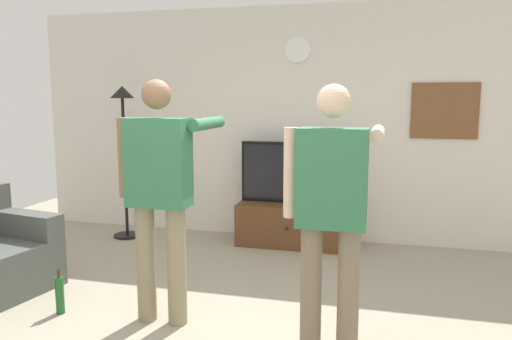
# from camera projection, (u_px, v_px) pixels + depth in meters

# --- Properties ---
(back_wall) EXTENTS (6.40, 0.10, 2.70)m
(back_wall) POSITION_uv_depth(u_px,v_px,m) (292.00, 124.00, 5.87)
(back_wall) COLOR silver
(back_wall) RESTS_ON ground_plane
(tv_stand) EXTENTS (1.19, 0.57, 0.47)m
(tv_stand) POSITION_uv_depth(u_px,v_px,m) (291.00, 224.00, 5.67)
(tv_stand) COLOR brown
(tv_stand) RESTS_ON ground_plane
(television) EXTENTS (1.18, 0.07, 0.69)m
(television) POSITION_uv_depth(u_px,v_px,m) (293.00, 173.00, 5.64)
(television) COLOR black
(television) RESTS_ON tv_stand
(wall_clock) EXTENTS (0.29, 0.03, 0.29)m
(wall_clock) POSITION_uv_depth(u_px,v_px,m) (298.00, 50.00, 5.67)
(wall_clock) COLOR white
(framed_picture) EXTENTS (0.69, 0.04, 0.60)m
(framed_picture) POSITION_uv_depth(u_px,v_px,m) (444.00, 111.00, 5.37)
(framed_picture) COLOR brown
(floor_lamp) EXTENTS (0.32, 0.32, 1.79)m
(floor_lamp) POSITION_uv_depth(u_px,v_px,m) (124.00, 130.00, 5.83)
(floor_lamp) COLOR black
(floor_lamp) RESTS_ON ground_plane
(person_standing_nearer_lamp) EXTENTS (0.63, 0.78, 1.78)m
(person_standing_nearer_lamp) POSITION_uv_depth(u_px,v_px,m) (160.00, 186.00, 3.61)
(person_standing_nearer_lamp) COLOR gray
(person_standing_nearer_lamp) RESTS_ON ground_plane
(person_standing_nearer_couch) EXTENTS (0.62, 0.78, 1.74)m
(person_standing_nearer_couch) POSITION_uv_depth(u_px,v_px,m) (332.00, 203.00, 3.17)
(person_standing_nearer_couch) COLOR #7A6B56
(person_standing_nearer_couch) RESTS_ON ground_plane
(beverage_bottle) EXTENTS (0.07, 0.07, 0.36)m
(beverage_bottle) POSITION_uv_depth(u_px,v_px,m) (60.00, 295.00, 3.86)
(beverage_bottle) COLOR #1E5923
(beverage_bottle) RESTS_ON ground_plane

